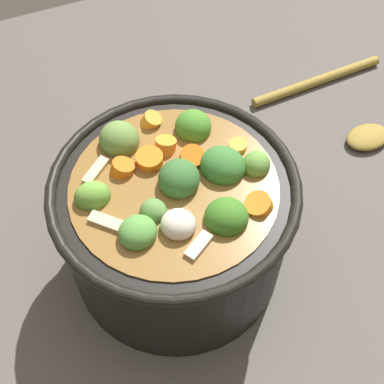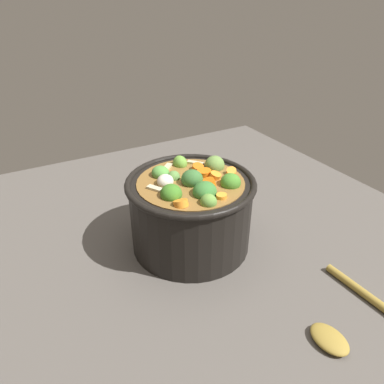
# 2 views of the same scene
# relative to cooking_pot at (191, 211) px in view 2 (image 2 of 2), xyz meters

# --- Properties ---
(ground_plane) EXTENTS (1.10, 1.10, 0.00)m
(ground_plane) POSITION_rel_cooking_pot_xyz_m (-0.00, 0.00, -0.08)
(ground_plane) COLOR #514C47
(cooking_pot) EXTENTS (0.26, 0.26, 0.18)m
(cooking_pot) POSITION_rel_cooking_pot_xyz_m (0.00, 0.00, 0.00)
(cooking_pot) COLOR black
(cooking_pot) RESTS_ON ground_plane
(wooden_spoon) EXTENTS (0.16, 0.22, 0.02)m
(wooden_spoon) POSITION_rel_cooking_pot_xyz_m (0.13, -0.32, -0.07)
(wooden_spoon) COLOR olive
(wooden_spoon) RESTS_ON ground_plane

